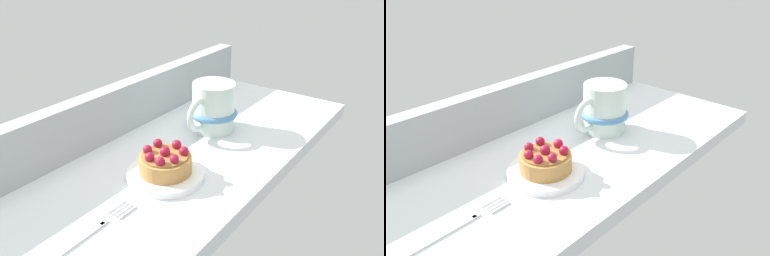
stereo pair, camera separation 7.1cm
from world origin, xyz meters
TOP-DOWN VIEW (x-y plane):
  - ground_plane at (0.00, 0.00)cm, footprint 87.20×34.16cm
  - window_rail_back at (0.00, 15.38)cm, footprint 85.46×3.40cm
  - dessert_plate at (-5.06, -2.84)cm, footprint 12.74×12.74cm
  - raspberry_tart at (-5.06, -2.84)cm, footprint 8.60×8.60cm
  - coffee_mug at (14.36, 0.88)cm, footprint 13.43×9.73cm
  - dessert_fork at (-22.68, -3.55)cm, footprint 18.19×2.50cm

SIDE VIEW (x-z plane):
  - ground_plane at x=0.00cm, z-range -2.81..0.00cm
  - dessert_fork at x=-22.68cm, z-range 0.00..0.60cm
  - dessert_plate at x=-5.06cm, z-range -0.04..1.12cm
  - raspberry_tart at x=-5.06cm, z-range 0.71..5.11cm
  - coffee_mug at x=14.36cm, z-range -0.16..9.68cm
  - window_rail_back at x=0.00cm, z-range 0.00..9.71cm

